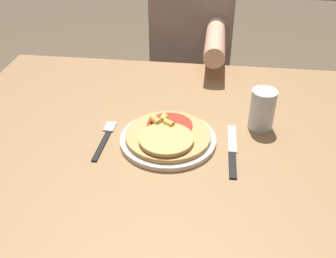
{
  "coord_description": "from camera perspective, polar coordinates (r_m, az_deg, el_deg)",
  "views": [
    {
      "loc": [
        0.12,
        -0.86,
        1.36
      ],
      "look_at": [
        0.02,
        -0.04,
        0.79
      ],
      "focal_mm": 42.0,
      "sensor_mm": 36.0,
      "label": 1
    }
  ],
  "objects": [
    {
      "name": "dining_table",
      "position": [
        1.12,
        -0.68,
        -4.99
      ],
      "size": [
        1.22,
        0.9,
        0.75
      ],
      "color": "#9E754C",
      "rests_on": "ground_plane"
    },
    {
      "name": "plate",
      "position": [
        1.02,
        0.0,
        -1.52
      ],
      "size": [
        0.25,
        0.25,
        0.01
      ],
      "color": "silver",
      "rests_on": "dining_table"
    },
    {
      "name": "pizza",
      "position": [
        1.01,
        -0.08,
        -0.88
      ],
      "size": [
        0.22,
        0.22,
        0.04
      ],
      "color": "tan",
      "rests_on": "plate"
    },
    {
      "name": "fork",
      "position": [
        1.05,
        -9.08,
        -1.23
      ],
      "size": [
        0.03,
        0.18,
        0.0
      ],
      "color": "black",
      "rests_on": "dining_table"
    },
    {
      "name": "knife",
      "position": [
        1.0,
        9.31,
        -3.17
      ],
      "size": [
        0.02,
        0.22,
        0.0
      ],
      "color": "black",
      "rests_on": "dining_table"
    },
    {
      "name": "drinking_glass",
      "position": [
        1.08,
        13.52,
        2.74
      ],
      "size": [
        0.07,
        0.07,
        0.11
      ],
      "color": "silver",
      "rests_on": "dining_table"
    },
    {
      "name": "person_diner",
      "position": [
        1.71,
        3.45,
        10.6
      ],
      "size": [
        0.33,
        0.52,
        1.15
      ],
      "color": "#2D2D38",
      "rests_on": "ground_plane"
    }
  ]
}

